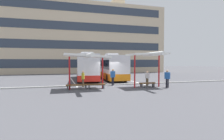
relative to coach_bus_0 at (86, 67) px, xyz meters
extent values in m
plane|color=#47474C|center=(1.66, -7.15, -1.78)|extent=(160.00, 160.00, 0.00)
cube|color=#C6B293|center=(1.66, 21.27, 6.18)|extent=(39.19, 14.56, 15.93)
cube|color=#2D3847|center=(1.66, 13.96, 0.41)|extent=(36.06, 0.08, 1.75)
cube|color=#2D3847|center=(1.66, 13.96, 4.39)|extent=(36.06, 0.08, 1.75)
cube|color=#2D3847|center=(1.66, 13.96, 8.37)|extent=(36.06, 0.08, 1.75)
cube|color=#2D3847|center=(1.66, 13.96, 12.35)|extent=(36.06, 0.08, 1.75)
cube|color=#C6B293|center=(11.45, 21.27, 15.55)|extent=(3.20, 3.20, 2.80)
cube|color=silver|center=(0.00, 0.00, 0.07)|extent=(3.65, 12.01, 3.16)
cube|color=red|center=(0.00, 0.00, -1.16)|extent=(3.69, 12.05, 0.70)
cube|color=black|center=(0.00, 0.00, 0.58)|extent=(3.59, 11.07, 1.04)
cube|color=black|center=(0.55, 5.85, 0.45)|extent=(2.24, 0.29, 1.90)
cube|color=silver|center=(-0.14, -1.47, 1.83)|extent=(1.73, 2.33, 0.36)
cylinder|color=black|center=(-0.76, 4.40, -1.28)|extent=(0.39, 1.02, 1.00)
cylinder|color=black|center=(1.57, 4.18, -1.28)|extent=(0.39, 1.02, 1.00)
cylinder|color=black|center=(-1.57, -4.18, -1.28)|extent=(0.39, 1.02, 1.00)
cylinder|color=black|center=(0.76, -4.40, -1.28)|extent=(0.39, 1.02, 1.00)
cube|color=silver|center=(3.34, -0.06, 0.00)|extent=(3.08, 12.30, 3.02)
cube|color=orange|center=(3.34, -0.06, -1.11)|extent=(3.13, 12.35, 0.80)
cube|color=black|center=(3.34, -0.06, 0.39)|extent=(3.06, 11.33, 1.15)
cube|color=black|center=(3.66, 6.00, 0.37)|extent=(2.15, 0.19, 1.81)
cube|color=silver|center=(3.26, -1.58, 1.69)|extent=(1.58, 2.27, 0.36)
cylinder|color=black|center=(2.46, 4.49, -1.28)|extent=(0.35, 1.01, 1.00)
cylinder|color=black|center=(4.69, 4.37, -1.28)|extent=(0.35, 1.01, 1.00)
cylinder|color=black|center=(1.98, -4.49, -1.28)|extent=(0.35, 1.01, 1.00)
cylinder|color=black|center=(4.22, -4.61, -1.28)|extent=(0.35, 1.01, 1.00)
cube|color=white|center=(-2.03, -0.98, -1.78)|extent=(0.16, 14.00, 0.01)
cube|color=white|center=(1.66, -0.98, -1.78)|extent=(0.16, 14.00, 0.01)
cube|color=white|center=(5.35, -0.98, -1.78)|extent=(0.16, 14.00, 0.01)
cylinder|color=red|center=(-2.85, -9.22, -0.31)|extent=(0.14, 0.14, 2.95)
cylinder|color=red|center=(0.20, -9.22, -0.31)|extent=(0.14, 0.14, 2.95)
cube|color=white|center=(-1.32, -9.22, 1.25)|extent=(4.06, 2.87, 0.39)
cylinder|color=white|center=(-1.32, -10.50, 1.22)|extent=(0.36, 4.05, 0.36)
cube|color=brown|center=(-2.22, -9.28, -1.38)|extent=(1.92, 0.45, 0.10)
cube|color=#4C4C51|center=(-3.03, -9.29, -1.61)|extent=(0.12, 0.34, 0.35)
cube|color=#4C4C51|center=(-1.41, -9.27, -1.61)|extent=(0.12, 0.34, 0.35)
cube|color=brown|center=(-0.42, -9.34, -1.38)|extent=(1.69, 0.58, 0.10)
cube|color=#4C4C51|center=(-1.10, -9.28, -1.61)|extent=(0.15, 0.35, 0.35)
cube|color=#4C4C51|center=(0.25, -9.41, -1.61)|extent=(0.15, 0.35, 0.35)
cylinder|color=red|center=(3.29, -9.67, -0.20)|extent=(0.14, 0.14, 3.17)
cylinder|color=red|center=(5.93, -9.67, -0.20)|extent=(0.14, 0.14, 3.17)
cube|color=white|center=(4.61, -9.67, 1.47)|extent=(3.64, 2.57, 0.27)
cylinder|color=white|center=(4.61, -10.80, 1.44)|extent=(0.36, 3.64, 0.36)
cube|color=brown|center=(4.61, -9.75, -1.38)|extent=(1.66, 0.49, 0.10)
cube|color=#4C4C51|center=(3.94, -9.78, -1.61)|extent=(0.13, 0.34, 0.35)
cube|color=#4C4C51|center=(5.28, -9.72, -1.61)|extent=(0.13, 0.34, 0.35)
cube|color=#ADADA8|center=(1.66, -7.25, -1.72)|extent=(44.00, 0.24, 0.12)
cylinder|color=brown|center=(-1.51, -8.03, -1.39)|extent=(0.14, 0.14, 0.79)
cylinder|color=brown|center=(-1.46, -7.88, -1.39)|extent=(0.14, 0.14, 0.79)
cube|color=gold|center=(-1.48, -7.96, -0.69)|extent=(0.35, 0.51, 0.60)
sphere|color=tan|center=(-1.48, -7.96, -0.28)|extent=(0.22, 0.22, 0.22)
cylinder|color=brown|center=(5.21, -8.70, -1.40)|extent=(0.14, 0.14, 0.76)
cylinder|color=brown|center=(5.12, -8.57, -1.40)|extent=(0.14, 0.14, 0.76)
cube|color=silver|center=(5.16, -8.64, -0.73)|extent=(0.42, 0.50, 0.57)
sphere|color=tan|center=(5.16, -8.64, -0.34)|extent=(0.21, 0.21, 0.21)
cylinder|color=black|center=(6.23, -10.57, -1.36)|extent=(0.14, 0.14, 0.85)
cylinder|color=black|center=(6.31, -10.72, -1.36)|extent=(0.14, 0.14, 0.85)
cube|color=#2659A5|center=(6.27, -10.64, -0.61)|extent=(0.43, 0.54, 0.64)
sphere|color=tan|center=(6.27, -10.64, -0.18)|extent=(0.23, 0.23, 0.23)
cylinder|color=black|center=(1.73, -7.68, -1.35)|extent=(0.14, 0.14, 0.87)
cylinder|color=black|center=(1.57, -7.77, -1.35)|extent=(0.14, 0.14, 0.87)
cube|color=#2659A5|center=(1.65, -7.72, -0.59)|extent=(0.55, 0.44, 0.65)
sphere|color=#936B4C|center=(1.65, -7.72, -0.15)|extent=(0.24, 0.24, 0.24)
camera|label=1|loc=(-3.76, -26.05, 0.67)|focal=29.39mm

